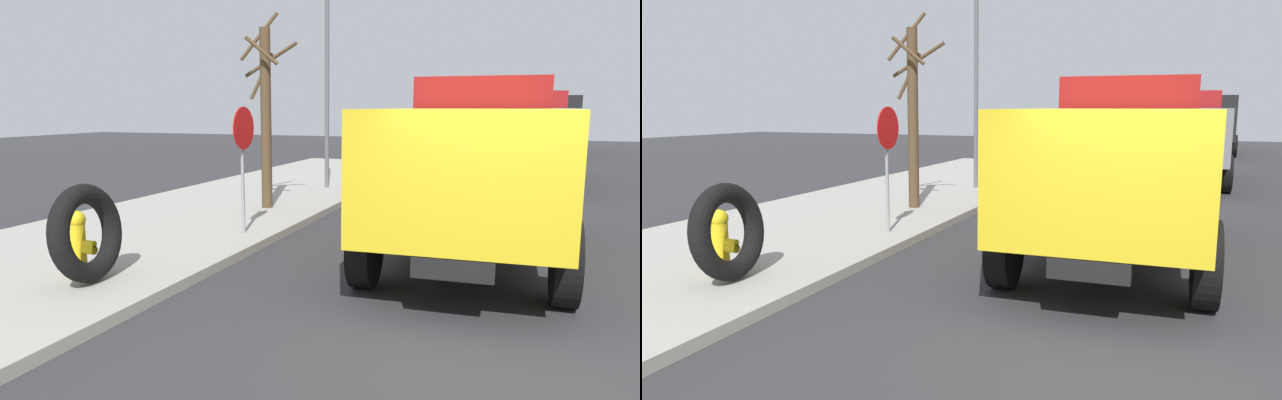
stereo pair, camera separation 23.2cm
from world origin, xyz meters
TOP-DOWN VIEW (x-y plane):
  - ground_plane at (0.00, 0.00)m, footprint 80.00×80.00m
  - sidewalk_curb at (0.00, 6.50)m, footprint 36.00×5.00m
  - fire_hydrant at (0.04, 5.53)m, footprint 0.25×0.57m
  - loose_tire at (-0.26, 5.09)m, footprint 1.32×0.50m
  - stop_sign at (3.09, 4.56)m, footprint 0.76×0.08m
  - dump_truck_yellow at (3.80, 0.61)m, footprint 7.09×3.01m
  - dump_truck_gray at (14.26, -0.18)m, footprint 7.05×2.92m
  - dump_truck_red at (26.94, -1.24)m, footprint 7.02×2.84m
  - dump_truck_green at (35.19, 0.44)m, footprint 7.07×2.96m
  - bare_tree at (5.70, 5.36)m, footprint 1.23×1.24m
  - street_light_pole at (9.28, 5.17)m, footprint 0.12×0.12m

SIDE VIEW (x-z plane):
  - ground_plane at x=0.00m, z-range 0.00..0.00m
  - sidewalk_curb at x=0.00m, z-range 0.00..0.15m
  - fire_hydrant at x=0.04m, z-range 0.18..1.05m
  - loose_tire at x=-0.26m, z-range 0.15..1.46m
  - dump_truck_yellow at x=3.80m, z-range 0.11..3.11m
  - dump_truck_gray at x=14.26m, z-range 0.11..3.11m
  - dump_truck_red at x=26.94m, z-range 0.11..3.11m
  - dump_truck_green at x=35.19m, z-range 0.11..3.11m
  - stop_sign at x=3.09m, z-range 0.60..2.88m
  - bare_tree at x=5.70m, z-range 0.13..4.54m
  - street_light_pole at x=9.28m, z-range 0.15..5.59m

